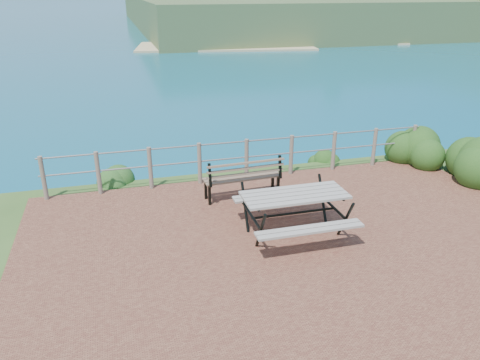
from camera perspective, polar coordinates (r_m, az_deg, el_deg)
The scene contains 8 objects.
ground at distance 8.64m, azimuth 7.02°, elevation -8.06°, with size 10.00×7.00×0.12m, color brown.
safety_railing at distance 11.27m, azimuth 0.81°, elevation 2.83°, with size 9.40×0.10×1.00m.
picnic_table at distance 8.80m, azimuth 6.60°, elevation -3.57°, with size 1.94×1.68×0.82m.
park_bench at distance 10.22m, azimuth 0.27°, elevation 1.09°, with size 1.74×0.52×0.97m.
shrub_right_front at distance 12.63m, azimuth 25.68°, elevation -0.05°, with size 1.40×1.40×1.98m, color #154516.
shrub_right_edge at distance 13.26m, azimuth 19.87°, elevation 1.89°, with size 1.22×1.22×1.74m, color #154516.
shrub_lip_west at distance 11.68m, azimuth -14.18°, elevation -0.18°, with size 0.88×0.88×0.66m, color #25511E.
shrub_lip_east at distance 12.97m, azimuth 10.04°, elevation 2.48°, with size 0.68×0.68×0.38m, color #154516.
Camera 1 is at (-2.96, -6.84, 4.38)m, focal length 35.00 mm.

